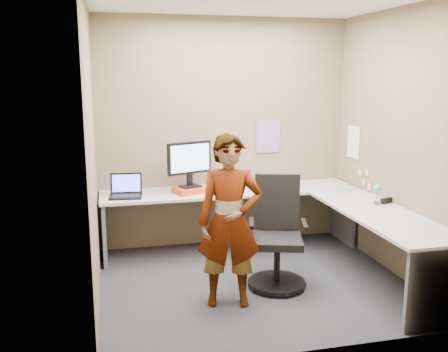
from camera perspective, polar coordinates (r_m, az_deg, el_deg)
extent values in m
plane|color=#222227|center=(5.11, 3.43, -12.04)|extent=(3.00, 3.00, 0.00)
plane|color=brown|center=(5.98, 0.00, 4.91)|extent=(3.00, 0.00, 3.00)
plane|color=brown|center=(5.36, 19.19, 3.48)|extent=(0.00, 2.70, 2.70)
plane|color=brown|center=(4.53, -14.85, 2.36)|extent=(0.00, 2.70, 2.70)
cube|color=#A5A5A5|center=(5.78, 0.74, -1.73)|extent=(2.96, 0.65, 0.03)
cube|color=#A5A5A5|center=(5.05, 17.54, -4.26)|extent=(0.65, 1.91, 0.03)
cube|color=#59595B|center=(5.71, -13.51, -6.01)|extent=(0.04, 0.60, 0.70)
cube|color=#59595B|center=(6.36, 13.45, -4.19)|extent=(0.04, 0.60, 0.70)
cube|color=#59595B|center=(4.45, 23.35, -11.82)|extent=(0.60, 0.04, 0.70)
cube|color=red|center=(5.63, -3.89, -1.61)|extent=(0.40, 0.35, 0.07)
cube|color=black|center=(5.62, -3.90, -1.19)|extent=(0.26, 0.22, 0.02)
cube|color=black|center=(5.62, -3.95, -0.39)|extent=(0.07, 0.06, 0.13)
cube|color=black|center=(5.58, -3.98, 2.08)|extent=(0.52, 0.22, 0.36)
cube|color=#83B1E3|center=(5.56, -3.87, 2.05)|extent=(0.45, 0.17, 0.30)
cube|color=black|center=(5.52, -11.15, -2.33)|extent=(0.37, 0.29, 0.02)
cube|color=black|center=(5.61, -11.11, -0.79)|extent=(0.35, 0.11, 0.22)
cube|color=#4C59F1|center=(5.61, -11.11, -0.79)|extent=(0.31, 0.09, 0.18)
cube|color=#B7B7BC|center=(5.58, -4.70, -1.84)|extent=(0.12, 0.08, 0.04)
sphere|color=red|center=(5.57, -4.68, -1.57)|extent=(0.04, 0.04, 0.04)
cone|color=white|center=(5.65, 4.78, -1.60)|extent=(0.10, 0.10, 0.06)
cube|color=black|center=(5.45, 18.09, -2.68)|extent=(0.15, 0.09, 0.05)
cylinder|color=brown|center=(5.34, 17.02, -2.97)|extent=(0.05, 0.05, 0.04)
cylinder|color=#338C3F|center=(5.32, 17.08, -2.03)|extent=(0.01, 0.01, 0.14)
sphere|color=#399CC9|center=(5.31, 17.13, -1.30)|extent=(0.07, 0.07, 0.07)
cube|color=#846BB7|center=(6.12, 5.06, 4.55)|extent=(0.30, 0.01, 0.40)
cube|color=white|center=(6.14, 14.58, 3.77)|extent=(0.01, 0.28, 0.38)
cube|color=#F2E059|center=(5.89, 16.00, 0.41)|extent=(0.01, 0.07, 0.07)
cube|color=pink|center=(5.95, 15.70, -0.73)|extent=(0.01, 0.07, 0.07)
cube|color=pink|center=(5.86, 16.25, -1.16)|extent=(0.01, 0.07, 0.07)
cube|color=#F2E059|center=(6.02, 15.30, 0.40)|extent=(0.01, 0.07, 0.07)
cylinder|color=black|center=(5.02, 6.02, -12.04)|extent=(0.56, 0.56, 0.04)
cylinder|color=black|center=(4.93, 6.07, -9.68)|extent=(0.06, 0.06, 0.40)
cube|color=black|center=(4.86, 6.12, -7.36)|extent=(0.58, 0.58, 0.07)
cube|color=black|center=(4.98, 6.08, -2.90)|extent=(0.44, 0.17, 0.55)
cube|color=black|center=(4.80, 3.15, -5.40)|extent=(0.12, 0.30, 0.03)
cube|color=black|center=(4.83, 9.17, -5.43)|extent=(0.12, 0.30, 0.03)
imported|color=#999399|center=(4.41, 0.65, -5.21)|extent=(0.63, 0.47, 1.55)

